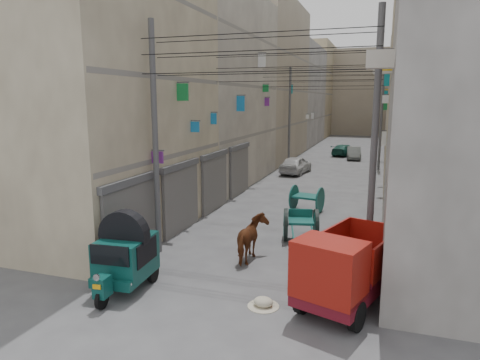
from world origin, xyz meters
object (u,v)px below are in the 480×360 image
at_px(horse, 252,239).
at_px(distant_car_white, 296,165).
at_px(feed_sack, 263,302).
at_px(distant_car_green, 344,150).
at_px(mini_truck, 343,273).
at_px(tonga_cart, 301,224).
at_px(auto_rickshaw, 125,254).
at_px(distant_car_grey, 354,153).
at_px(second_cart, 307,198).

height_order(horse, distant_car_white, horse).
bearing_deg(distant_car_white, feed_sack, 106.23).
distance_m(distant_car_white, distant_car_green, 12.08).
relative_size(mini_truck, horse, 2.24).
relative_size(tonga_cart, horse, 1.64).
bearing_deg(distant_car_green, mini_truck, 110.81).
bearing_deg(auto_rickshaw, tonga_cart, 51.40).
xyz_separation_m(feed_sack, distant_car_grey, (0.24, 30.30, 0.43)).
xyz_separation_m(auto_rickshaw, mini_truck, (6.03, 0.70, -0.05)).
xyz_separation_m(tonga_cart, horse, (-1.18, -2.59, 0.10)).
height_order(second_cart, feed_sack, second_cart).
bearing_deg(mini_truck, feed_sack, -146.75).
distance_m(tonga_cart, distant_car_green, 27.03).
height_order(tonga_cart, distant_car_green, tonga_cart).
bearing_deg(horse, second_cart, -97.42).
bearing_deg(horse, auto_rickshaw, 46.97).
xyz_separation_m(second_cart, distant_car_green, (-0.22, 22.50, -0.12)).
distance_m(mini_truck, feed_sack, 2.22).
relative_size(distant_car_white, distant_car_grey, 1.13).
relative_size(horse, distant_car_white, 0.46).
height_order(tonga_cart, mini_truck, mini_truck).
xyz_separation_m(second_cart, distant_car_white, (-2.66, 10.67, -0.01)).
height_order(tonga_cart, distant_car_white, distant_car_white).
height_order(horse, distant_car_grey, horse).
bearing_deg(feed_sack, distant_car_green, 91.48).
height_order(feed_sack, horse, horse).
height_order(feed_sack, distant_car_green, distant_car_green).
bearing_deg(tonga_cart, auto_rickshaw, -138.04).
bearing_deg(distant_car_grey, horse, -98.86).
height_order(tonga_cart, second_cart, tonga_cart).
relative_size(mini_truck, distant_car_grey, 1.17).
bearing_deg(auto_rickshaw, mini_truck, 2.18).
relative_size(auto_rickshaw, distant_car_white, 0.66).
relative_size(auto_rickshaw, second_cart, 1.58).
height_order(auto_rickshaw, distant_car_grey, auto_rickshaw).
distance_m(feed_sack, distant_car_green, 32.71).
bearing_deg(distant_car_grey, feed_sack, -96.18).
bearing_deg(tonga_cart, mini_truck, -82.17).
height_order(distant_car_grey, distant_car_green, distant_car_grey).
relative_size(second_cart, horse, 0.90).
bearing_deg(tonga_cart, second_cart, 83.04).
distance_m(mini_truck, distant_car_white, 21.02).
height_order(second_cart, distant_car_white, distant_car_white).
bearing_deg(second_cart, auto_rickshaw, -98.15).
bearing_deg(second_cart, tonga_cart, -72.95).
xyz_separation_m(feed_sack, horse, (-1.25, 3.08, 0.63)).
bearing_deg(distant_car_green, second_cart, 106.37).
xyz_separation_m(auto_rickshaw, distant_car_white, (0.77, 21.04, -0.38)).
bearing_deg(horse, tonga_cart, -116.76).
bearing_deg(distant_car_grey, distant_car_white, -116.18).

